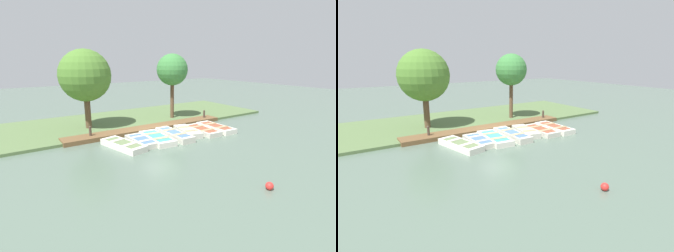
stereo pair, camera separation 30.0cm
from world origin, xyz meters
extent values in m
plane|color=#566B5B|center=(0.00, 0.00, 0.00)|extent=(80.00, 80.00, 0.00)
cube|color=#567042|center=(-5.00, 0.00, 0.09)|extent=(8.00, 24.00, 0.19)
cube|color=brown|center=(-1.42, 0.00, 0.14)|extent=(1.30, 12.53, 0.29)
cube|color=silver|center=(1.18, -3.33, 0.18)|extent=(3.28, 1.80, 0.35)
cube|color=#6B7F51|center=(1.18, -3.33, 0.34)|extent=(2.68, 1.43, 0.03)
cube|color=beige|center=(1.75, -3.20, 0.36)|extent=(0.54, 1.07, 0.03)
cube|color=beige|center=(0.60, -3.47, 0.36)|extent=(0.54, 1.07, 0.03)
cube|color=beige|center=(1.06, -2.03, 0.16)|extent=(2.64, 1.13, 0.33)
cube|color=#4C709E|center=(1.06, -2.03, 0.31)|extent=(2.17, 0.88, 0.03)
cube|color=beige|center=(1.56, -2.03, 0.34)|extent=(0.27, 1.03, 0.03)
cube|color=beige|center=(0.56, -2.03, 0.34)|extent=(0.27, 1.03, 0.03)
cube|color=silver|center=(1.11, -0.96, 0.17)|extent=(3.26, 1.51, 0.35)
cube|color=teal|center=(1.11, -0.96, 0.33)|extent=(2.67, 1.19, 0.03)
cube|color=tan|center=(1.71, -1.01, 0.36)|extent=(0.42, 1.14, 0.03)
cube|color=tan|center=(0.51, -0.90, 0.36)|extent=(0.42, 1.14, 0.03)
cube|color=beige|center=(1.16, 0.37, 0.20)|extent=(3.32, 1.03, 0.40)
cube|color=#4C709E|center=(1.16, 0.37, 0.38)|extent=(2.72, 0.80, 0.03)
cube|color=tan|center=(1.79, 0.36, 0.41)|extent=(0.34, 0.92, 0.03)
cube|color=tan|center=(0.53, 0.37, 0.41)|extent=(0.34, 0.92, 0.03)
cube|color=beige|center=(0.93, 1.68, 0.18)|extent=(2.94, 1.53, 0.36)
cube|color=beige|center=(0.93, 1.68, 0.35)|extent=(2.40, 1.22, 0.03)
cube|color=tan|center=(1.45, 1.57, 0.38)|extent=(0.46, 0.93, 0.03)
cube|color=tan|center=(0.41, 1.79, 0.38)|extent=(0.46, 0.93, 0.03)
cube|color=beige|center=(1.26, 2.74, 0.16)|extent=(2.97, 1.20, 0.33)
cube|color=#994C33|center=(1.26, 2.74, 0.31)|extent=(2.43, 0.94, 0.03)
cube|color=tan|center=(1.82, 2.73, 0.34)|extent=(0.32, 1.05, 0.03)
cube|color=tan|center=(0.70, 2.76, 0.34)|extent=(0.32, 1.05, 0.03)
cube|color=silver|center=(1.32, 4.01, 0.18)|extent=(3.15, 1.15, 0.36)
cube|color=#994C33|center=(1.32, 4.01, 0.35)|extent=(2.58, 0.90, 0.03)
cube|color=tan|center=(1.91, 4.01, 0.37)|extent=(0.32, 1.04, 0.03)
cube|color=tan|center=(0.72, 4.00, 0.37)|extent=(0.32, 1.04, 0.03)
cylinder|color=#47382D|center=(-1.49, -4.41, 0.41)|extent=(0.17, 0.17, 0.82)
sphere|color=#47382D|center=(-1.49, -4.41, 0.84)|extent=(0.15, 0.15, 0.15)
cylinder|color=#47382D|center=(-1.49, 5.35, 0.41)|extent=(0.17, 0.17, 0.82)
sphere|color=#47382D|center=(-1.49, 5.35, 0.84)|extent=(0.15, 0.15, 0.15)
sphere|color=red|center=(9.16, -0.62, 0.16)|extent=(0.33, 0.33, 0.33)
cylinder|color=brown|center=(-3.90, -3.75, 1.49)|extent=(0.43, 0.43, 2.98)
sphere|color=#4C7A2D|center=(-3.90, -3.75, 3.98)|extent=(3.65, 3.65, 3.65)
cylinder|color=brown|center=(-3.33, 3.32, 1.77)|extent=(0.31, 0.31, 3.54)
sphere|color=#3D7F3D|center=(-3.33, 3.32, 4.25)|extent=(2.60, 2.60, 2.60)
camera|label=1|loc=(14.81, -9.36, 5.10)|focal=28.00mm
camera|label=2|loc=(14.98, -9.11, 5.10)|focal=28.00mm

